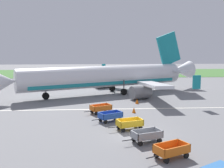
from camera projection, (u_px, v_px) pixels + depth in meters
name	position (u px, v px, depth m)	size (l,w,h in m)	color
ground_plane	(136.00, 134.00, 25.45)	(220.00, 220.00, 0.00)	slate
grass_strip	(107.00, 73.00, 86.91)	(220.00, 28.00, 0.06)	#477A38
apron_stripe	(124.00, 109.00, 35.87)	(120.00, 0.36, 0.01)	silver
airplane	(111.00, 77.00, 47.37)	(35.77, 29.30, 11.34)	silver
baggage_cart_nearest	(171.00, 150.00, 19.81)	(3.52, 2.34, 1.07)	orange
baggage_cart_second_in_row	(147.00, 136.00, 23.11)	(3.60, 2.15, 1.07)	gray
baggage_cart_third_in_row	(129.00, 124.00, 26.68)	(3.61, 2.08, 1.07)	gold
baggage_cart_fourth_in_row	(110.00, 116.00, 29.72)	(3.49, 2.39, 1.07)	#234CB2
baggage_cart_far_end	(101.00, 108.00, 33.47)	(3.49, 2.39, 1.07)	orange
traffic_cone_near_plane	(134.00, 110.00, 33.75)	(0.49, 0.49, 0.65)	orange
traffic_cone_mid_apron	(137.00, 101.00, 39.26)	(0.53, 0.53, 0.69)	orange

